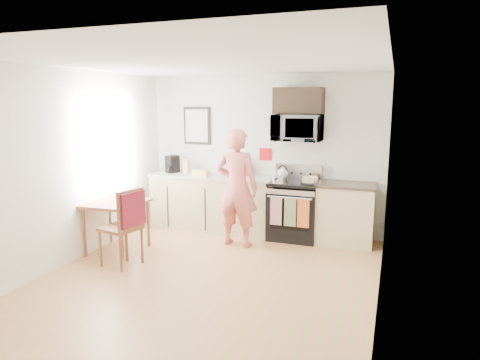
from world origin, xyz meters
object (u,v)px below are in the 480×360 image
(microwave, at_px, (298,128))
(cake, at_px, (310,180))
(range, at_px, (294,212))
(chair, at_px, (128,217))
(dining_table, at_px, (116,208))
(person, at_px, (237,188))

(microwave, xyz_separation_m, cake, (0.25, -0.16, -0.79))
(range, distance_m, chair, 2.64)
(microwave, height_order, chair, microwave)
(chair, distance_m, cake, 2.78)
(dining_table, bearing_deg, cake, 29.47)
(person, relative_size, chair, 1.70)
(range, distance_m, dining_table, 2.73)
(microwave, height_order, cake, microwave)
(dining_table, distance_m, chair, 0.70)
(chair, bearing_deg, cake, 55.07)
(range, bearing_deg, person, -139.67)
(range, distance_m, cake, 0.59)
(range, bearing_deg, microwave, 90.06)
(person, relative_size, cake, 6.05)
(dining_table, distance_m, cake, 2.92)
(range, bearing_deg, chair, -132.08)
(microwave, xyz_separation_m, dining_table, (-2.28, -1.59, -1.10))
(microwave, distance_m, chair, 2.91)
(microwave, xyz_separation_m, person, (-0.74, -0.73, -0.86))
(person, bearing_deg, dining_table, 30.65)
(chair, bearing_deg, person, 64.04)
(range, bearing_deg, cake, -11.45)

